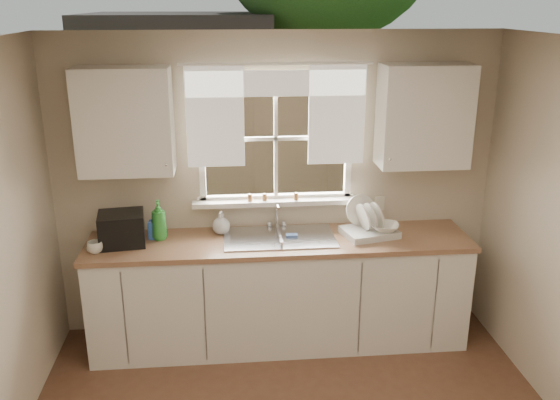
{
  "coord_description": "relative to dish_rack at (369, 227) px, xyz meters",
  "views": [
    {
      "loc": [
        -0.4,
        -2.65,
        2.7
      ],
      "look_at": [
        0.0,
        1.65,
        1.25
      ],
      "focal_mm": 38.0,
      "sensor_mm": 36.0,
      "label": 1
    }
  ],
  "objects": [
    {
      "name": "bowl",
      "position": [
        0.12,
        -0.05,
        0.01
      ],
      "size": [
        0.27,
        0.27,
        0.05
      ],
      "primitive_type": "imported",
      "rotation": [
        0.0,
        0.0,
        -0.24
      ],
      "color": "white",
      "rests_on": "dish_rack"
    },
    {
      "name": "soap_bottle_c",
      "position": [
        -1.18,
        0.15,
        0.02
      ],
      "size": [
        0.18,
        0.18,
        0.18
      ],
      "primitive_type": "imported",
      "rotation": [
        0.0,
        0.0,
        -0.25
      ],
      "color": "beige",
      "rests_on": "countertop"
    },
    {
      "name": "upper_cabinet_right",
      "position": [
        0.43,
        0.12,
        0.87
      ],
      "size": [
        0.7,
        0.33,
        0.8
      ],
      "primitive_type": "cube",
      "color": "silver",
      "rests_on": "room_walls"
    },
    {
      "name": "window",
      "position": [
        -0.72,
        0.29,
        0.51
      ],
      "size": [
        1.38,
        0.16,
        1.06
      ],
      "color": "white",
      "rests_on": "room_walls"
    },
    {
      "name": "base_cabinets",
      "position": [
        -0.72,
        -0.03,
        -0.54
      ],
      "size": [
        3.0,
        0.62,
        0.87
      ],
      "primitive_type": "cube",
      "color": "silver",
      "rests_on": "ground"
    },
    {
      "name": "black_appliance",
      "position": [
        -1.95,
        -0.0,
        0.06
      ],
      "size": [
        0.38,
        0.34,
        0.25
      ],
      "primitive_type": "cube",
      "rotation": [
        0.0,
        0.0,
        0.13
      ],
      "color": "black",
      "rests_on": "countertop"
    },
    {
      "name": "soap_bottle_b",
      "position": [
        -1.71,
        0.09,
        0.04
      ],
      "size": [
        0.1,
        0.1,
        0.21
      ],
      "primitive_type": "imported",
      "rotation": [
        0.0,
        0.0,
        -0.08
      ],
      "color": "blue",
      "rests_on": "countertop"
    },
    {
      "name": "soap_bottle_a",
      "position": [
        -1.67,
        0.07,
        0.09
      ],
      "size": [
        0.13,
        0.13,
        0.32
      ],
      "primitive_type": "imported",
      "rotation": [
        0.0,
        0.0,
        0.04
      ],
      "color": "green",
      "rests_on": "countertop"
    },
    {
      "name": "sink",
      "position": [
        -0.72,
        0.0,
        -0.14
      ],
      "size": [
        0.88,
        0.52,
        0.4
      ],
      "color": "#B7B7BC",
      "rests_on": "countertop"
    },
    {
      "name": "saucer",
      "position": [
        -2.12,
        -0.08,
        -0.06
      ],
      "size": [
        0.18,
        0.18,
        0.01
      ],
      "primitive_type": "cylinder",
      "color": "white",
      "rests_on": "countertop"
    },
    {
      "name": "cup",
      "position": [
        -2.12,
        -0.16,
        -0.02
      ],
      "size": [
        0.13,
        0.13,
        0.09
      ],
      "primitive_type": "imported",
      "rotation": [
        0.0,
        0.0,
        0.14
      ],
      "color": "silver",
      "rests_on": "countertop"
    },
    {
      "name": "curtains",
      "position": [
        -0.72,
        0.24,
        0.95
      ],
      "size": [
        1.5,
        0.03,
        0.81
      ],
      "color": "white",
      "rests_on": "room_walls"
    },
    {
      "name": "upper_cabinet_left",
      "position": [
        -1.87,
        0.12,
        0.87
      ],
      "size": [
        0.7,
        0.33,
        0.8
      ],
      "primitive_type": "cube",
      "color": "silver",
      "rests_on": "room_walls"
    },
    {
      "name": "wall_outlet",
      "position": [
        0.16,
        0.28,
        0.1
      ],
      "size": [
        0.08,
        0.01,
        0.12
      ],
      "primitive_type": "cube",
      "color": "beige",
      "rests_on": "room_walls"
    },
    {
      "name": "dish_rack",
      "position": [
        0.0,
        0.0,
        0.0
      ],
      "size": [
        0.48,
        0.4,
        0.3
      ],
      "color": "silver",
      "rests_on": "countertop"
    },
    {
      "name": "countertop",
      "position": [
        -0.72,
        -0.03,
        -0.09
      ],
      "size": [
        3.04,
        0.65,
        0.04
      ],
      "primitive_type": "cube",
      "color": "#8E6547",
      "rests_on": "base_cabinets"
    },
    {
      "name": "ceiling",
      "position": [
        -0.72,
        -1.71,
        1.52
      ],
      "size": [
        3.6,
        4.0,
        0.02
      ],
      "primitive_type": "cube",
      "color": "silver",
      "rests_on": "room_walls"
    },
    {
      "name": "room_walls",
      "position": [
        -0.72,
        -1.77,
        0.26
      ],
      "size": [
        3.62,
        4.02,
        2.5
      ],
      "color": "beige",
      "rests_on": "ground"
    },
    {
      "name": "sill_jars",
      "position": [
        -0.78,
        0.23,
        0.2
      ],
      "size": [
        0.42,
        0.04,
        0.06
      ],
      "color": "brown",
      "rests_on": "window"
    }
  ]
}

